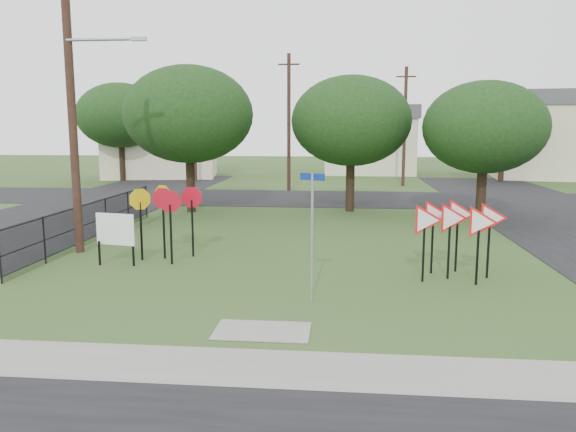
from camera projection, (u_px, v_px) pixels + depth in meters
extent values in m
plane|color=#29471A|center=(276.00, 297.00, 14.08)|extent=(140.00, 140.00, 0.00)
cube|color=gray|center=(248.00, 367.00, 9.95)|extent=(30.00, 1.60, 0.02)
cube|color=#29471A|center=(235.00, 400.00, 8.77)|extent=(30.00, 0.80, 0.02)
cube|color=black|center=(36.00, 223.00, 25.07)|extent=(8.00, 50.00, 0.02)
cube|color=black|center=(315.00, 198.00, 33.74)|extent=(60.00, 8.00, 0.02)
cube|color=gray|center=(262.00, 331.00, 11.72)|extent=(2.00, 1.20, 0.02)
cylinder|color=#9C9FA4|center=(312.00, 238.00, 13.52)|extent=(0.06, 0.06, 3.15)
cube|color=navy|center=(312.00, 177.00, 13.29)|extent=(0.60, 0.29, 0.17)
cube|color=black|center=(164.00, 230.00, 18.15)|extent=(0.06, 0.06, 1.88)
cube|color=black|center=(193.00, 228.00, 18.44)|extent=(0.06, 0.06, 1.88)
cube|color=black|center=(171.00, 235.00, 17.37)|extent=(0.06, 0.06, 1.88)
cube|color=black|center=(141.00, 231.00, 17.94)|extent=(0.06, 0.06, 1.88)
cube|color=black|center=(164.00, 225.00, 19.01)|extent=(0.06, 0.06, 1.88)
cube|color=black|center=(423.00, 252.00, 15.41)|extent=(0.06, 0.06, 1.68)
cube|color=black|center=(449.00, 249.00, 15.70)|extent=(0.06, 0.06, 1.68)
cube|color=black|center=(477.00, 254.00, 15.09)|extent=(0.06, 0.06, 1.68)
cube|color=black|center=(432.00, 245.00, 16.29)|extent=(0.06, 0.06, 1.68)
cube|color=black|center=(456.00, 244.00, 16.49)|extent=(0.06, 0.06, 1.68)
cube|color=black|center=(488.00, 249.00, 15.78)|extent=(0.06, 0.06, 1.68)
cube|color=black|center=(99.00, 253.00, 17.33)|extent=(0.05, 0.05, 0.76)
cube|color=black|center=(133.00, 254.00, 17.23)|extent=(0.05, 0.05, 0.76)
cube|color=white|center=(115.00, 229.00, 17.16)|extent=(1.29, 0.28, 0.98)
cylinder|color=#3C241B|center=(71.00, 104.00, 18.43)|extent=(0.28, 0.28, 10.00)
cylinder|color=#9C9FA4|center=(102.00, 39.00, 17.91)|extent=(2.40, 0.10, 0.10)
cube|color=#9C9FA4|center=(138.00, 39.00, 17.79)|extent=(0.50, 0.18, 0.12)
cylinder|color=#3C241B|center=(289.00, 123.00, 37.17)|extent=(0.24, 0.24, 9.00)
cube|color=#3C241B|center=(289.00, 64.00, 36.58)|extent=(1.40, 0.10, 0.10)
cylinder|color=#3C241B|center=(405.00, 127.00, 40.37)|extent=(0.24, 0.24, 8.50)
cube|color=#3C241B|center=(406.00, 77.00, 39.81)|extent=(1.40, 0.10, 0.10)
cylinder|color=#3C241B|center=(194.00, 124.00, 43.84)|extent=(0.24, 0.24, 9.00)
cube|color=#3C241B|center=(193.00, 74.00, 43.25)|extent=(1.40, 0.10, 0.10)
cylinder|color=black|center=(0.00, 257.00, 15.19)|extent=(0.05, 0.05, 1.50)
cylinder|color=black|center=(44.00, 240.00, 17.45)|extent=(0.05, 0.05, 1.50)
cylinder|color=black|center=(79.00, 227.00, 19.72)|extent=(0.05, 0.05, 1.50)
cylinder|color=black|center=(106.00, 217.00, 21.98)|extent=(0.05, 0.05, 1.50)
cylinder|color=black|center=(128.00, 209.00, 24.24)|extent=(0.05, 0.05, 1.50)
cylinder|color=black|center=(147.00, 202.00, 26.50)|extent=(0.05, 0.05, 1.50)
cube|color=black|center=(92.00, 203.00, 20.73)|extent=(0.03, 11.50, 0.03)
cube|color=black|center=(93.00, 222.00, 20.85)|extent=(0.03, 11.50, 0.03)
cube|color=black|center=(93.00, 222.00, 20.85)|extent=(0.01, 11.50, 1.50)
cube|color=beige|center=(162.00, 142.00, 48.39)|extent=(10.08, 8.46, 6.00)
cube|color=#49494E|center=(160.00, 99.00, 47.83)|extent=(10.58, 8.88, 1.20)
cube|color=beige|center=(369.00, 146.00, 52.63)|extent=(8.00, 8.00, 5.00)
cube|color=#49494E|center=(370.00, 113.00, 52.14)|extent=(8.40, 8.40, 1.20)
cube|color=beige|center=(538.00, 142.00, 47.26)|extent=(7.91, 7.91, 6.00)
cube|color=#49494E|center=(541.00, 99.00, 46.70)|extent=(8.30, 8.30, 1.20)
cylinder|color=black|center=(191.00, 186.00, 28.22)|extent=(0.44, 0.44, 2.62)
ellipsoid|color=black|center=(189.00, 114.00, 27.67)|extent=(6.40, 6.40, 4.80)
cylinder|color=black|center=(350.00, 187.00, 28.44)|extent=(0.44, 0.44, 2.45)
ellipsoid|color=black|center=(351.00, 121.00, 27.93)|extent=(6.00, 6.00, 4.50)
cylinder|color=black|center=(481.00, 195.00, 25.91)|extent=(0.44, 0.44, 2.27)
ellipsoid|color=black|center=(485.00, 127.00, 25.43)|extent=(5.60, 5.60, 4.20)
cylinder|color=black|center=(122.00, 163.00, 44.90)|extent=(0.44, 0.44, 2.80)
ellipsoid|color=black|center=(120.00, 115.00, 44.31)|extent=(6.80, 6.80, 5.10)
cylinder|color=black|center=(501.00, 166.00, 44.00)|extent=(0.44, 0.44, 2.45)
ellipsoid|color=black|center=(504.00, 123.00, 43.48)|extent=(6.00, 6.00, 4.50)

